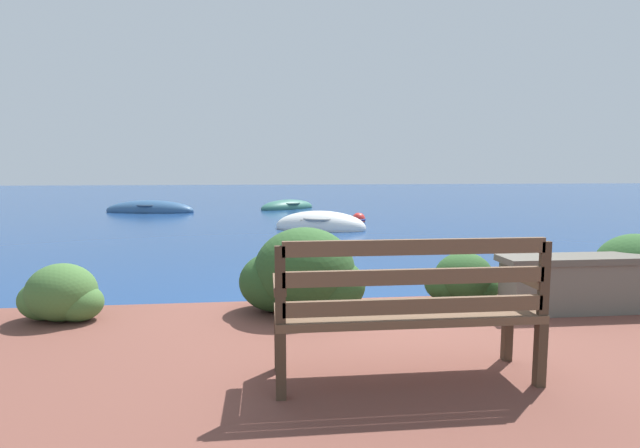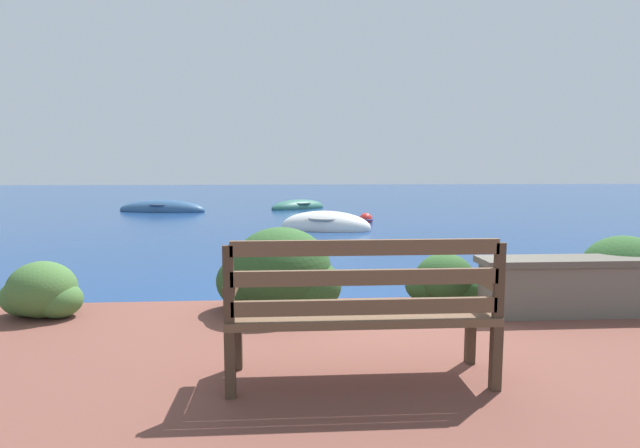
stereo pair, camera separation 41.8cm
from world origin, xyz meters
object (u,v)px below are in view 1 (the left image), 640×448
Objects in this scene: mooring_buoy at (359,219)px; rowboat_far at (287,207)px; rowboat_nearest at (320,227)px; park_bench at (408,306)px; rowboat_mid at (150,211)px.

rowboat_far is at bearing 111.36° from mooring_buoy.
park_bench is at bearing 106.43° from rowboat_nearest.
rowboat_nearest reaches higher than mooring_buoy.
park_bench reaches higher than mooring_buoy.
rowboat_nearest is at bearing 60.27° from rowboat_far.
mooring_buoy is at bearing -108.13° from rowboat_nearest.
rowboat_mid is at bearing 110.58° from park_bench.
park_bench is 9.47m from rowboat_nearest.
park_bench is 0.51× the size of rowboat_mid.
rowboat_mid is at bearing -25.68° from rowboat_nearest.
rowboat_far is (-0.56, 6.39, -0.02)m from rowboat_nearest.
park_bench is at bearing 119.82° from rowboat_mid.
rowboat_mid is at bearing -22.82° from rowboat_far.
mooring_buoy is at bearing 162.49° from rowboat_mid.
mooring_buoy is (1.29, 1.68, -0.00)m from rowboat_nearest.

